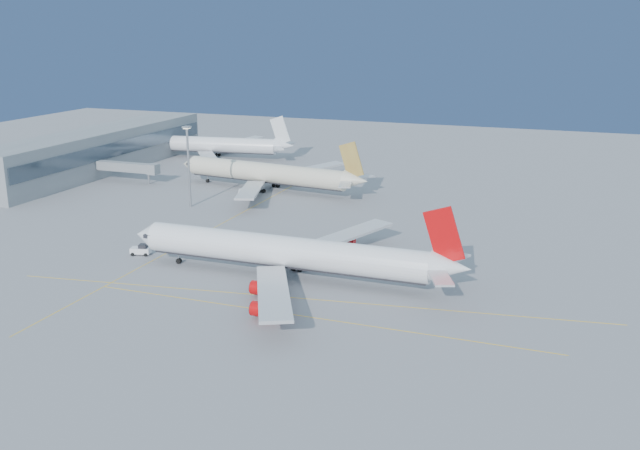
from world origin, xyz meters
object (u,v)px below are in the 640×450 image
(airliner_etihad, at_px, (270,173))
(pushback_tug, at_px, (141,250))
(airliner_virgin, at_px, (291,253))
(airliner_third, at_px, (214,145))
(light_mast, at_px, (188,160))

(airliner_etihad, bearing_deg, pushback_tug, -83.26)
(airliner_virgin, distance_m, airliner_third, 144.17)
(airliner_etihad, bearing_deg, airliner_third, 141.98)
(pushback_tug, xyz_separation_m, light_mast, (-12.41, 43.60, 12.76))
(airliner_virgin, xyz_separation_m, pushback_tug, (-38.76, 2.49, -4.43))
(airliner_etihad, bearing_deg, light_mast, -107.74)
(light_mast, bearing_deg, airliner_etihad, 65.12)
(airliner_virgin, height_order, airliner_third, airliner_virgin)
(light_mast, bearing_deg, pushback_tug, -74.11)
(airliner_third, height_order, pushback_tug, airliner_third)
(airliner_virgin, relative_size, light_mast, 3.18)
(airliner_third, relative_size, pushback_tug, 13.34)
(airliner_etihad, relative_size, airliner_third, 1.05)
(airliner_virgin, bearing_deg, light_mast, 138.04)
(airliner_etihad, xyz_separation_m, pushback_tug, (-0.50, -71.45, -4.32))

